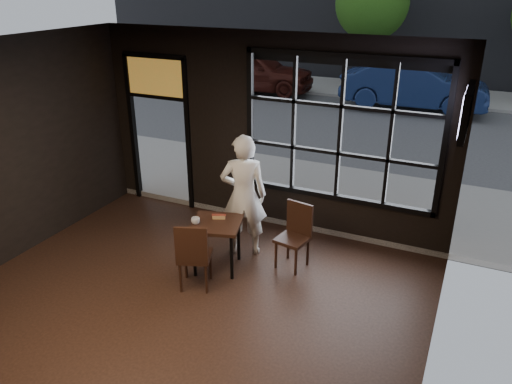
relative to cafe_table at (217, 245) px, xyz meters
The scene contains 16 objects.
floor 1.89m from the cafe_table, 88.21° to the right, with size 6.00×7.00×0.02m, color black.
ceiling 3.39m from the cafe_table, 88.21° to the right, with size 6.00×7.00×0.02m, color black.
wall_right 3.78m from the cafe_table, 31.16° to the right, with size 0.04×7.00×3.20m, color black.
window_frame 2.52m from the cafe_table, 52.69° to the left, with size 3.06×0.12×2.28m, color black.
stained_transom 3.29m from the cafe_table, 141.05° to the left, with size 1.20×0.06×0.70m, color orange.
street_asphalt 22.15m from the cafe_table, 89.85° to the left, with size 60.00×41.00×0.04m, color #545456.
cafe_table is the anchor object (origin of this frame).
chair_near 0.55m from the cafe_table, 94.64° to the right, with size 0.43×0.43×1.00m, color black.
chair_window 1.09m from the cafe_table, 26.17° to the left, with size 0.42×0.42×0.96m, color black.
man 0.83m from the cafe_table, 75.48° to the left, with size 0.69×0.45×1.89m, color white.
hotdog 0.42m from the cafe_table, 100.57° to the left, with size 0.20×0.08×0.06m, color tan, non-canonical shape.
cup 0.51m from the cafe_table, 145.03° to the right, with size 0.12×0.12×0.10m, color silver.
tv 3.75m from the cafe_table, 17.58° to the left, with size 0.12×1.02×0.60m, color black.
navy_car 10.75m from the cafe_table, 84.12° to the left, with size 1.54×4.41×1.45m, color #15244D.
maroon_car 11.83m from the cafe_table, 112.46° to the left, with size 1.73×4.30×1.46m, color #38120C.
tree_left 13.36m from the cafe_table, 94.14° to the left, with size 2.55×2.55×4.35m.
Camera 1 is at (3.09, -3.63, 3.93)m, focal length 35.00 mm.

